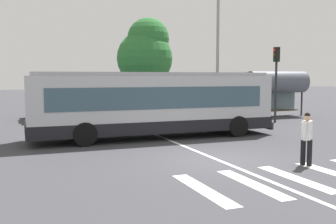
{
  "coord_description": "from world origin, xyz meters",
  "views": [
    {
      "loc": [
        -6.49,
        -11.78,
        2.86
      ],
      "look_at": [
        -0.18,
        4.25,
        1.3
      ],
      "focal_mm": 41.82,
      "sensor_mm": 36.0,
      "label": 1
    }
  ],
  "objects_px": {
    "parked_car_black": "(158,106)",
    "parked_car_silver": "(42,109)",
    "parked_car_teal": "(120,107)",
    "parked_car_charcoal": "(81,108)",
    "pedestrian_crossing_street": "(307,136)",
    "bus_stop_shelter": "(277,83)",
    "traffic_light_far_corner": "(276,72)",
    "twin_arm_street_lamp": "(218,25)",
    "city_transit_bus": "(154,104)",
    "background_tree_right": "(146,53)"
  },
  "relations": [
    {
      "from": "parked_car_black",
      "to": "parked_car_silver",
      "type": "bearing_deg",
      "value": 178.7
    },
    {
      "from": "parked_car_silver",
      "to": "parked_car_teal",
      "type": "distance_m",
      "value": 5.19
    },
    {
      "from": "parked_car_charcoal",
      "to": "parked_car_teal",
      "type": "xyz_separation_m",
      "value": [
        2.74,
        0.42,
        0.0
      ]
    },
    {
      "from": "pedestrian_crossing_street",
      "to": "bus_stop_shelter",
      "type": "distance_m",
      "value": 15.93
    },
    {
      "from": "traffic_light_far_corner",
      "to": "twin_arm_street_lamp",
      "type": "xyz_separation_m",
      "value": [
        -2.16,
        3.56,
        3.21
      ]
    },
    {
      "from": "parked_car_black",
      "to": "traffic_light_far_corner",
      "type": "height_order",
      "value": "traffic_light_far_corner"
    },
    {
      "from": "pedestrian_crossing_street",
      "to": "parked_car_silver",
      "type": "xyz_separation_m",
      "value": [
        -7.03,
        16.92,
        -0.2
      ]
    },
    {
      "from": "parked_car_charcoal",
      "to": "parked_car_black",
      "type": "relative_size",
      "value": 1.01
    },
    {
      "from": "parked_car_teal",
      "to": "traffic_light_far_corner",
      "type": "xyz_separation_m",
      "value": [
        8.28,
        -6.56,
        2.37
      ]
    },
    {
      "from": "city_transit_bus",
      "to": "parked_car_charcoal",
      "type": "height_order",
      "value": "city_transit_bus"
    },
    {
      "from": "parked_car_charcoal",
      "to": "traffic_light_far_corner",
      "type": "distance_m",
      "value": 12.83
    },
    {
      "from": "city_transit_bus",
      "to": "pedestrian_crossing_street",
      "type": "bearing_deg",
      "value": -70.08
    },
    {
      "from": "city_transit_bus",
      "to": "bus_stop_shelter",
      "type": "xyz_separation_m",
      "value": [
        11.41,
        5.94,
        0.83
      ]
    },
    {
      "from": "parked_car_teal",
      "to": "parked_car_charcoal",
      "type": "bearing_deg",
      "value": -171.26
    },
    {
      "from": "parked_car_silver",
      "to": "bus_stop_shelter",
      "type": "relative_size",
      "value": 0.99
    },
    {
      "from": "parked_car_charcoal",
      "to": "bus_stop_shelter",
      "type": "xyz_separation_m",
      "value": [
        13.35,
        -3.16,
        1.65
      ]
    },
    {
      "from": "traffic_light_far_corner",
      "to": "bus_stop_shelter",
      "type": "distance_m",
      "value": 3.85
    },
    {
      "from": "parked_car_charcoal",
      "to": "parked_car_black",
      "type": "distance_m",
      "value": 5.59
    },
    {
      "from": "parked_car_silver",
      "to": "background_tree_right",
      "type": "xyz_separation_m",
      "value": [
        8.84,
        4.98,
        4.13
      ]
    },
    {
      "from": "pedestrian_crossing_street",
      "to": "twin_arm_street_lamp",
      "type": "bearing_deg",
      "value": 72.79
    },
    {
      "from": "pedestrian_crossing_street",
      "to": "background_tree_right",
      "type": "relative_size",
      "value": 0.22
    },
    {
      "from": "bus_stop_shelter",
      "to": "twin_arm_street_lamp",
      "type": "relative_size",
      "value": 0.44
    },
    {
      "from": "city_transit_bus",
      "to": "bus_stop_shelter",
      "type": "height_order",
      "value": "bus_stop_shelter"
    },
    {
      "from": "parked_car_charcoal",
      "to": "traffic_light_far_corner",
      "type": "height_order",
      "value": "traffic_light_far_corner"
    },
    {
      "from": "background_tree_right",
      "to": "city_transit_bus",
      "type": "bearing_deg",
      "value": -106.92
    },
    {
      "from": "pedestrian_crossing_street",
      "to": "parked_car_teal",
      "type": "bearing_deg",
      "value": 96.25
    },
    {
      "from": "bus_stop_shelter",
      "to": "parked_car_charcoal",
      "type": "bearing_deg",
      "value": 166.67
    },
    {
      "from": "parked_car_silver",
      "to": "parked_car_charcoal",
      "type": "relative_size",
      "value": 0.97
    },
    {
      "from": "city_transit_bus",
      "to": "pedestrian_crossing_street",
      "type": "distance_m",
      "value": 7.76
    },
    {
      "from": "twin_arm_street_lamp",
      "to": "background_tree_right",
      "type": "relative_size",
      "value": 1.34
    },
    {
      "from": "parked_car_silver",
      "to": "traffic_light_far_corner",
      "type": "height_order",
      "value": "traffic_light_far_corner"
    },
    {
      "from": "bus_stop_shelter",
      "to": "twin_arm_street_lamp",
      "type": "bearing_deg",
      "value": 172.63
    },
    {
      "from": "traffic_light_far_corner",
      "to": "twin_arm_street_lamp",
      "type": "distance_m",
      "value": 5.26
    },
    {
      "from": "city_transit_bus",
      "to": "twin_arm_street_lamp",
      "type": "xyz_separation_m",
      "value": [
        6.91,
        6.52,
        4.76
      ]
    },
    {
      "from": "parked_car_silver",
      "to": "parked_car_charcoal",
      "type": "distance_m",
      "value": 2.51
    },
    {
      "from": "parked_car_silver",
      "to": "traffic_light_far_corner",
      "type": "xyz_separation_m",
      "value": [
        13.47,
        -6.68,
        2.37
      ]
    },
    {
      "from": "parked_car_black",
      "to": "twin_arm_street_lamp",
      "type": "relative_size",
      "value": 0.44
    },
    {
      "from": "pedestrian_crossing_street",
      "to": "bus_stop_shelter",
      "type": "bearing_deg",
      "value": 56.42
    },
    {
      "from": "twin_arm_street_lamp",
      "to": "traffic_light_far_corner",
      "type": "bearing_deg",
      "value": -58.73
    },
    {
      "from": "pedestrian_crossing_street",
      "to": "parked_car_charcoal",
      "type": "relative_size",
      "value": 0.37
    },
    {
      "from": "city_transit_bus",
      "to": "twin_arm_street_lamp",
      "type": "distance_m",
      "value": 10.63
    },
    {
      "from": "parked_car_charcoal",
      "to": "background_tree_right",
      "type": "bearing_deg",
      "value": 40.84
    },
    {
      "from": "parked_car_teal",
      "to": "twin_arm_street_lamp",
      "type": "xyz_separation_m",
      "value": [
        6.11,
        -3.0,
        5.58
      ]
    },
    {
      "from": "parked_car_teal",
      "to": "traffic_light_far_corner",
      "type": "height_order",
      "value": "traffic_light_far_corner"
    },
    {
      "from": "parked_car_teal",
      "to": "parked_car_black",
      "type": "relative_size",
      "value": 1.01
    },
    {
      "from": "traffic_light_far_corner",
      "to": "bus_stop_shelter",
      "type": "height_order",
      "value": "traffic_light_far_corner"
    },
    {
      "from": "city_transit_bus",
      "to": "bus_stop_shelter",
      "type": "relative_size",
      "value": 2.53
    },
    {
      "from": "bus_stop_shelter",
      "to": "parked_car_black",
      "type": "bearing_deg",
      "value": 155.62
    },
    {
      "from": "parked_car_charcoal",
      "to": "traffic_light_far_corner",
      "type": "relative_size",
      "value": 1.0
    },
    {
      "from": "bus_stop_shelter",
      "to": "twin_arm_street_lamp",
      "type": "xyz_separation_m",
      "value": [
        -4.5,
        0.58,
        3.93
      ]
    }
  ]
}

